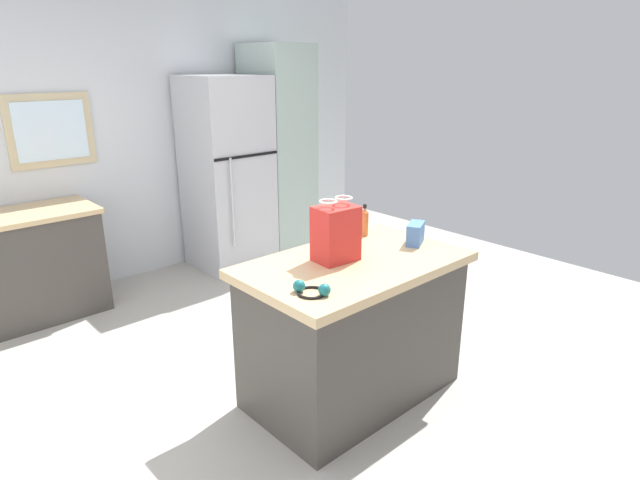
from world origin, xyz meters
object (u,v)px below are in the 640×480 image
Objects in this scene: small_box at (415,234)px; ear_defenders at (312,290)px; tall_cabinet at (279,152)px; bottle at (364,222)px; kitchen_island at (353,328)px; refrigerator at (227,174)px; shopping_bag at (336,233)px.

ear_defenders is at bearing -172.29° from small_box.
bottle is (-0.97, -2.16, -0.09)m from tall_cabinet.
tall_cabinet reaches higher than bottle.
refrigerator is (0.71, 2.44, 0.48)m from kitchen_island.
kitchen_island is at bearing -106.16° from refrigerator.
shopping_bag is 0.60m from small_box.
kitchen_island is at bearing 20.41° from ear_defenders.
small_box is at bearing -12.56° from shopping_bag.
small_box is at bearing 7.71° from ear_defenders.
shopping_bag is 1.83× the size of ear_defenders.
ear_defenders is (-0.42, -0.26, -0.14)m from shopping_bag.
tall_cabinet is 3.21m from ear_defenders.
refrigerator reaches higher than bottle.
tall_cabinet is 10.07× the size of bottle.
kitchen_island is 0.72m from small_box.
tall_cabinet is 2.37m from bottle.
tall_cabinet is at bearing 54.81° from ear_defenders.
bottle is at bearing 28.00° from ear_defenders.
tall_cabinet is 2.76m from shopping_bag.
shopping_bag is 2.09× the size of small_box.
kitchen_island is 0.71m from ear_defenders.
shopping_bag is at bearing -108.42° from refrigerator.
kitchen_island is 6.19× the size of bottle.
small_box is 0.88× the size of ear_defenders.
kitchen_island is 2.86m from tall_cabinet.
refrigerator is at bearing 65.35° from ear_defenders.
refrigerator is 0.66m from tall_cabinet.
shopping_bag is at bearing 32.19° from ear_defenders.
kitchen_island is 0.62× the size of tall_cabinet.
kitchen_island is 0.62m from shopping_bag.
kitchen_island is 0.72m from bottle.
tall_cabinet reaches higher than kitchen_island.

